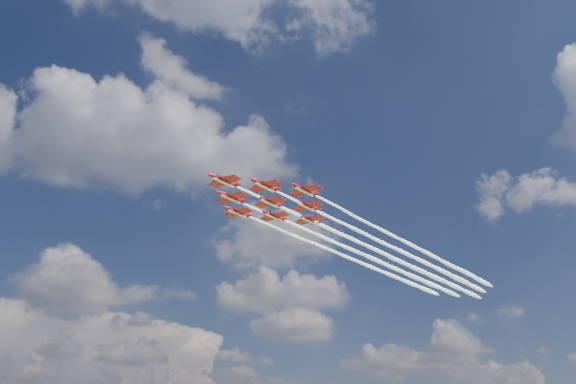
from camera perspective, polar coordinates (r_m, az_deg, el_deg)
name	(u,v)px	position (r m, az deg, el deg)	size (l,w,h in m)	color
jet_lead	(356,241)	(193.80, 6.90, -4.98)	(101.13, 89.13, 2.78)	#B00916
jet_row2_port	(386,244)	(198.15, 9.90, -5.22)	(101.13, 89.13, 2.78)	#B00916
jet_row2_starb	(355,251)	(204.36, 6.81, -5.99)	(101.13, 89.13, 2.78)	#B00916
jet_row3_port	(415,247)	(203.01, 12.76, -5.43)	(101.13, 89.13, 2.78)	#B00916
jet_row3_centre	(383,254)	(208.69, 9.66, -6.20)	(101.13, 89.13, 2.78)	#B00916
jet_row3_starb	(354,260)	(214.97, 6.73, -6.90)	(101.13, 89.13, 2.78)	#B00916
jet_row4_port	(411,256)	(213.51, 12.40, -6.38)	(101.13, 89.13, 2.78)	#B00916
jet_row4_starb	(381,263)	(219.29, 9.45, -7.08)	(101.13, 89.13, 2.78)	#B00916
jet_tail	(408,265)	(224.07, 12.07, -7.24)	(101.13, 89.13, 2.78)	#B00916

